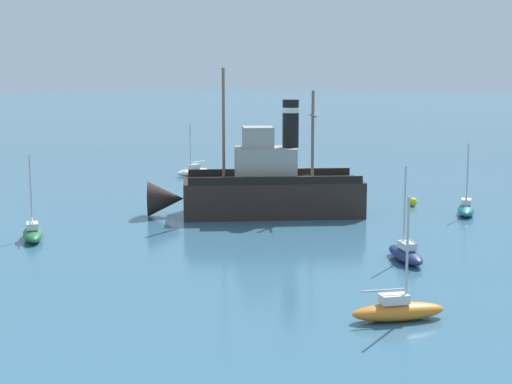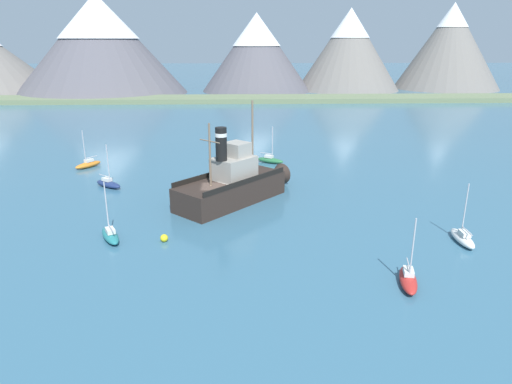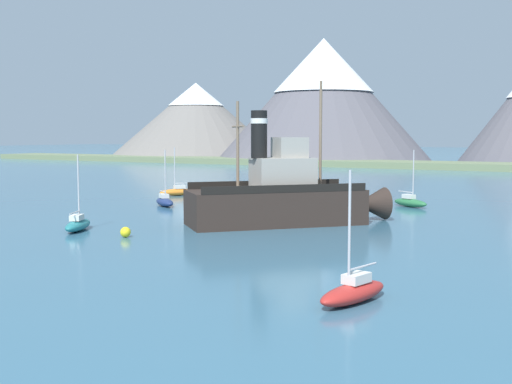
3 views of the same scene
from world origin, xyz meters
The scene contains 10 objects.
ground_plane centered at (0.00, 0.00, 0.00)m, with size 600.00×600.00×0.00m, color #38667F.
mountain_ridge centered at (-13.76, 108.35, 13.29)m, with size 191.13×54.16×28.85m.
shoreline_strip centered at (0.00, 83.22, 0.60)m, with size 240.00×12.00×1.20m, color #6B7A56.
old_tugboat centered at (1.89, 2.64, 1.83)m, with size 12.32×12.81×9.90m.
sailboat_navy centered at (-12.29, 7.64, 0.43)m, with size 3.69×3.17×4.90m.
sailboat_red centered at (13.61, -14.72, 0.43)m, with size 1.93×3.95×4.90m.
sailboat_teal centered at (-8.29, -6.65, 0.43)m, with size 2.70×3.89×4.90m.
sailboat_orange centered at (-17.18, 16.18, 0.43)m, with size 3.08×3.74×4.90m.
sailboat_green centered at (6.44, 17.62, 0.43)m, with size 3.82×2.90×4.90m.
mooring_buoy centered at (-3.81, -7.21, 0.32)m, with size 0.63×0.63×0.63m, color yellow.
Camera 3 is at (21.88, -36.63, 6.13)m, focal length 45.00 mm.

